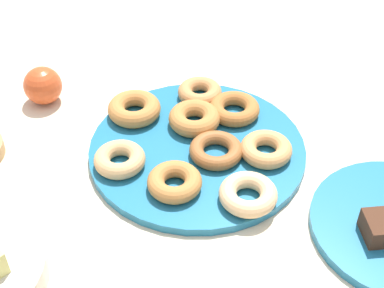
% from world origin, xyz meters
% --- Properties ---
extents(ground_plane, '(2.40, 2.40, 0.00)m').
position_xyz_m(ground_plane, '(0.00, 0.00, 0.00)').
color(ground_plane, beige).
extents(donut_plate, '(0.35, 0.35, 0.01)m').
position_xyz_m(donut_plate, '(0.00, 0.00, 0.01)').
color(donut_plate, '#1E6B93').
rests_on(donut_plate, ground_plane).
extents(donut_0, '(0.12, 0.12, 0.02)m').
position_xyz_m(donut_0, '(-0.03, 0.01, 0.03)').
color(donut_0, '#995B2D').
rests_on(donut_0, donut_plate).
extents(donut_1, '(0.09, 0.09, 0.03)m').
position_xyz_m(donut_1, '(0.10, 0.08, 0.03)').
color(donut_1, tan).
rests_on(donut_1, donut_plate).
extents(donut_2, '(0.09, 0.09, 0.03)m').
position_xyz_m(donut_2, '(0.01, 0.10, 0.03)').
color(donut_2, '#BC7A3D').
rests_on(donut_2, donut_plate).
extents(donut_3, '(0.12, 0.12, 0.03)m').
position_xyz_m(donut_3, '(-0.04, -0.10, 0.03)').
color(donut_3, '#AD6B33').
rests_on(donut_3, donut_plate).
extents(donut_4, '(0.11, 0.11, 0.03)m').
position_xyz_m(donut_4, '(-0.11, -0.01, 0.03)').
color(donut_4, tan).
rests_on(donut_4, donut_plate).
extents(donut_5, '(0.11, 0.11, 0.03)m').
position_xyz_m(donut_5, '(0.13, -0.05, 0.03)').
color(donut_5, '#BC7A3D').
rests_on(donut_5, donut_plate).
extents(donut_6, '(0.11, 0.11, 0.03)m').
position_xyz_m(donut_6, '(-0.10, 0.09, 0.03)').
color(donut_6, '#EABC84').
rests_on(donut_6, donut_plate).
extents(donut_7, '(0.12, 0.12, 0.03)m').
position_xyz_m(donut_7, '(0.02, -0.05, 0.03)').
color(donut_7, '#BC7A3D').
rests_on(donut_7, donut_plate).
extents(donut_8, '(0.09, 0.09, 0.03)m').
position_xyz_m(donut_8, '(0.03, -0.13, 0.03)').
color(donut_8, '#C6844C').
rests_on(donut_8, donut_plate).
extents(brownie_far, '(0.06, 0.06, 0.03)m').
position_xyz_m(brownie_far, '(-0.29, 0.11, 0.03)').
color(brownie_far, '#472819').
rests_on(brownie_far, cake_plate).
extents(apple, '(0.07, 0.07, 0.07)m').
position_xyz_m(apple, '(0.30, -0.06, 0.03)').
color(apple, '#CC4C23').
rests_on(apple, ground_plane).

